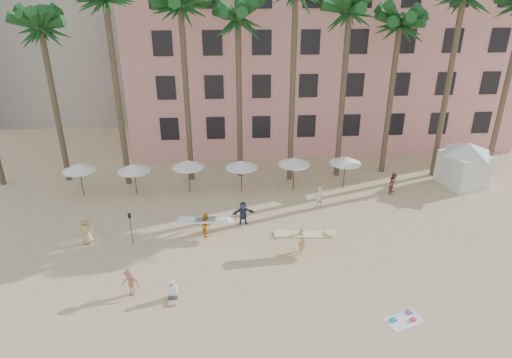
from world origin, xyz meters
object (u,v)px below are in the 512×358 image
Objects in this scene: pink_hotel at (317,54)px; carrier_yellow at (302,238)px; carrier_white at (206,223)px; cabana at (465,160)px.

pink_hotel is 9.95× the size of carrier_yellow.
pink_hotel is 11.87× the size of carrier_white.
carrier_white is at bearing -162.31° from cabana.
cabana reaches higher than carrier_white.
carrier_white is at bearing -117.99° from pink_hotel.
cabana is at bearing 17.69° from carrier_white.
cabana reaches higher than carrier_yellow.
pink_hotel is 23.48m from carrier_white.
carrier_white is (-20.03, -6.39, -1.21)m from cabana.
carrier_yellow is at bearing -22.08° from carrier_white.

